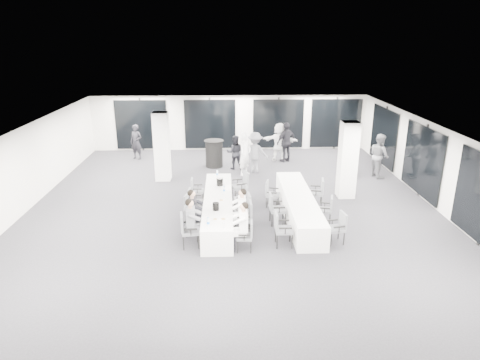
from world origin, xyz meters
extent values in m
cube|color=black|center=(0.00, 0.00, -0.01)|extent=(14.00, 16.00, 0.02)
cube|color=silver|center=(0.00, 0.00, 2.81)|extent=(14.00, 16.00, 0.02)
cube|color=silver|center=(-7.01, 0.00, 1.40)|extent=(0.02, 16.00, 2.80)
cube|color=silver|center=(7.01, 0.00, 1.40)|extent=(0.02, 16.00, 2.80)
cube|color=silver|center=(0.00, 8.01, 1.40)|extent=(14.00, 0.02, 2.80)
cube|color=silver|center=(0.00, -8.01, 1.40)|extent=(14.00, 0.02, 2.80)
cube|color=black|center=(0.00, 7.94, 1.35)|extent=(13.60, 0.06, 2.50)
cube|color=black|center=(6.94, 1.00, 1.35)|extent=(0.06, 14.00, 2.50)
cube|color=white|center=(-2.80, 3.20, 1.40)|extent=(0.60, 0.60, 2.80)
cube|color=white|center=(4.20, 1.00, 1.40)|extent=(0.60, 0.60, 2.80)
cube|color=silver|center=(-0.48, -0.93, 0.38)|extent=(0.90, 5.00, 0.75)
cube|color=silver|center=(2.16, -0.84, 0.38)|extent=(0.90, 5.00, 0.75)
cylinder|color=black|center=(-0.74, 4.95, 0.60)|extent=(0.77, 0.77, 1.21)
cylinder|color=black|center=(-0.74, 4.95, 1.21)|extent=(0.88, 0.88, 0.02)
cube|color=#55585D|center=(-1.23, -2.79, 0.47)|extent=(0.54, 0.56, 0.08)
cube|color=#55585D|center=(-1.46, -2.82, 0.75)|extent=(0.12, 0.48, 0.48)
cylinder|color=black|center=(-1.46, -2.61, 0.21)|extent=(0.04, 0.04, 0.43)
cylinder|color=black|center=(-1.41, -3.03, 0.21)|extent=(0.04, 0.04, 0.43)
cylinder|color=black|center=(-1.05, -2.56, 0.21)|extent=(0.04, 0.04, 0.43)
cylinder|color=black|center=(-1.00, -2.97, 0.21)|extent=(0.04, 0.04, 0.43)
cube|color=black|center=(-1.26, -2.53, 0.65)|extent=(0.36, 0.09, 0.04)
cube|color=black|center=(-1.20, -3.05, 0.65)|extent=(0.36, 0.09, 0.04)
cube|color=#55585D|center=(-1.23, -2.06, 0.42)|extent=(0.45, 0.47, 0.07)
cube|color=#55585D|center=(-1.44, -2.07, 0.67)|extent=(0.08, 0.43, 0.43)
cylinder|color=black|center=(-1.43, -1.88, 0.19)|extent=(0.03, 0.03, 0.38)
cylinder|color=black|center=(-1.41, -2.25, 0.19)|extent=(0.03, 0.03, 0.38)
cylinder|color=black|center=(-1.05, -1.86, 0.19)|extent=(0.03, 0.03, 0.38)
cylinder|color=black|center=(-1.03, -2.23, 0.19)|extent=(0.03, 0.03, 0.38)
cube|color=black|center=(-1.24, -1.82, 0.58)|extent=(0.32, 0.05, 0.04)
cube|color=black|center=(-1.22, -2.29, 0.58)|extent=(0.32, 0.05, 0.04)
cube|color=#55585D|center=(-1.23, -1.24, 0.46)|extent=(0.57, 0.59, 0.08)
cube|color=#55585D|center=(-1.45, -1.19, 0.74)|extent=(0.17, 0.47, 0.47)
cylinder|color=black|center=(-1.38, -0.99, 0.21)|extent=(0.04, 0.04, 0.42)
cylinder|color=black|center=(-1.48, -1.39, 0.21)|extent=(0.04, 0.04, 0.42)
cylinder|color=black|center=(-0.98, -1.09, 0.21)|extent=(0.04, 0.04, 0.42)
cylinder|color=black|center=(-1.08, -1.48, 0.21)|extent=(0.04, 0.04, 0.42)
cube|color=black|center=(-1.17, -0.99, 0.64)|extent=(0.35, 0.12, 0.04)
cube|color=black|center=(-1.29, -1.49, 0.64)|extent=(0.35, 0.12, 0.04)
cube|color=#55585D|center=(-1.23, -0.47, 0.42)|extent=(0.46, 0.47, 0.07)
cube|color=#55585D|center=(-1.43, -0.45, 0.67)|extent=(0.09, 0.43, 0.43)
cylinder|color=black|center=(-1.40, -0.27, 0.19)|extent=(0.03, 0.03, 0.38)
cylinder|color=black|center=(-1.43, -0.64, 0.19)|extent=(0.03, 0.03, 0.38)
cylinder|color=black|center=(-1.03, -0.30, 0.19)|extent=(0.03, 0.03, 0.38)
cylinder|color=black|center=(-1.06, -0.67, 0.19)|extent=(0.03, 0.03, 0.38)
cube|color=black|center=(-1.21, -0.24, 0.58)|extent=(0.32, 0.06, 0.04)
cube|color=black|center=(-1.25, -0.70, 0.58)|extent=(0.32, 0.06, 0.04)
cube|color=#55585D|center=(-1.23, 0.64, 0.41)|extent=(0.42, 0.44, 0.07)
cube|color=#55585D|center=(-1.43, 0.64, 0.66)|extent=(0.06, 0.42, 0.42)
cylinder|color=black|center=(-1.41, 0.82, 0.19)|extent=(0.03, 0.03, 0.37)
cylinder|color=black|center=(-1.41, 0.46, 0.19)|extent=(0.03, 0.03, 0.37)
cylinder|color=black|center=(-1.05, 0.82, 0.19)|extent=(0.03, 0.03, 0.37)
cylinder|color=black|center=(-1.05, 0.46, 0.19)|extent=(0.03, 0.03, 0.37)
cube|color=black|center=(-1.23, 0.87, 0.56)|extent=(0.31, 0.04, 0.04)
cube|color=black|center=(-1.23, 0.41, 0.56)|extent=(0.31, 0.04, 0.04)
cube|color=#55585D|center=(0.27, -3.08, 0.41)|extent=(0.44, 0.46, 0.07)
cube|color=#55585D|center=(0.47, -3.09, 0.66)|extent=(0.08, 0.42, 0.42)
cylinder|color=black|center=(0.44, -3.27, 0.19)|extent=(0.03, 0.03, 0.37)
cylinder|color=black|center=(0.46, -2.90, 0.19)|extent=(0.03, 0.03, 0.37)
cylinder|color=black|center=(0.08, -3.25, 0.19)|extent=(0.03, 0.03, 0.37)
cylinder|color=black|center=(0.10, -2.88, 0.19)|extent=(0.03, 0.03, 0.37)
cube|color=black|center=(0.26, -3.30, 0.57)|extent=(0.31, 0.05, 0.04)
cube|color=black|center=(0.28, -2.85, 0.57)|extent=(0.31, 0.05, 0.04)
cube|color=#55585D|center=(0.27, -2.02, 0.48)|extent=(0.51, 0.53, 0.09)
cube|color=#55585D|center=(0.50, -2.01, 0.77)|extent=(0.08, 0.49, 0.49)
cylinder|color=black|center=(0.49, -2.23, 0.22)|extent=(0.04, 0.04, 0.44)
cylinder|color=black|center=(0.47, -1.80, 0.22)|extent=(0.04, 0.04, 0.44)
cylinder|color=black|center=(0.06, -2.25, 0.22)|extent=(0.04, 0.04, 0.44)
cylinder|color=black|center=(0.05, -1.82, 0.22)|extent=(0.04, 0.04, 0.44)
cube|color=black|center=(0.28, -2.29, 0.66)|extent=(0.36, 0.06, 0.04)
cube|color=black|center=(0.26, -1.76, 0.66)|extent=(0.36, 0.06, 0.04)
cube|color=#55585D|center=(0.27, -1.37, 0.48)|extent=(0.54, 0.55, 0.08)
cube|color=#55585D|center=(0.50, -1.34, 0.76)|extent=(0.11, 0.49, 0.49)
cylinder|color=black|center=(0.50, -1.56, 0.22)|extent=(0.04, 0.04, 0.43)
cylinder|color=black|center=(0.46, -1.13, 0.22)|extent=(0.04, 0.04, 0.43)
cylinder|color=black|center=(0.08, -1.60, 0.22)|extent=(0.04, 0.04, 0.43)
cylinder|color=black|center=(0.04, -1.18, 0.22)|extent=(0.04, 0.04, 0.43)
cube|color=black|center=(0.30, -1.63, 0.66)|extent=(0.36, 0.08, 0.04)
cube|color=black|center=(0.24, -1.10, 0.66)|extent=(0.36, 0.08, 0.04)
cube|color=#55585D|center=(0.27, -0.31, 0.43)|extent=(0.46, 0.48, 0.08)
cube|color=#55585D|center=(0.48, -0.30, 0.68)|extent=(0.08, 0.44, 0.44)
cylinder|color=black|center=(0.47, -0.49, 0.19)|extent=(0.03, 0.03, 0.39)
cylinder|color=black|center=(0.45, -0.11, 0.19)|extent=(0.03, 0.03, 0.39)
cylinder|color=black|center=(0.09, -0.51, 0.19)|extent=(0.03, 0.03, 0.39)
cylinder|color=black|center=(0.07, -0.13, 0.19)|extent=(0.03, 0.03, 0.39)
cube|color=black|center=(0.28, -0.54, 0.59)|extent=(0.32, 0.05, 0.04)
cube|color=black|center=(0.26, -0.07, 0.59)|extent=(0.32, 0.05, 0.04)
cube|color=#55585D|center=(0.27, 0.79, 0.49)|extent=(0.62, 0.64, 0.09)
cube|color=#55585D|center=(0.50, 0.85, 0.79)|extent=(0.19, 0.51, 0.51)
cylinder|color=black|center=(0.54, 0.64, 0.23)|extent=(0.04, 0.04, 0.45)
cylinder|color=black|center=(0.43, 1.06, 0.23)|extent=(0.04, 0.04, 0.45)
cylinder|color=black|center=(0.11, 0.52, 0.23)|extent=(0.04, 0.04, 0.45)
cylinder|color=black|center=(0.00, 0.95, 0.23)|extent=(0.04, 0.04, 0.45)
cube|color=black|center=(0.34, 0.53, 0.68)|extent=(0.37, 0.14, 0.04)
cube|color=black|center=(0.20, 1.06, 0.68)|extent=(0.37, 0.14, 0.04)
cube|color=#55585D|center=(1.41, -2.82, 0.47)|extent=(0.49, 0.51, 0.08)
cube|color=#55585D|center=(1.18, -2.82, 0.76)|extent=(0.06, 0.48, 0.48)
cylinder|color=black|center=(1.20, -2.61, 0.22)|extent=(0.04, 0.04, 0.43)
cylinder|color=black|center=(1.20, -3.03, 0.22)|extent=(0.04, 0.04, 0.43)
cylinder|color=black|center=(1.62, -2.61, 0.22)|extent=(0.04, 0.04, 0.43)
cylinder|color=black|center=(1.62, -3.03, 0.22)|extent=(0.04, 0.04, 0.43)
cube|color=black|center=(1.41, -2.56, 0.65)|extent=(0.36, 0.04, 0.04)
cube|color=black|center=(1.41, -3.08, 0.65)|extent=(0.36, 0.04, 0.04)
cube|color=#55585D|center=(1.41, -1.34, 0.48)|extent=(0.51, 0.53, 0.08)
cube|color=#55585D|center=(1.17, -1.35, 0.76)|extent=(0.09, 0.49, 0.49)
cylinder|color=black|center=(1.18, -1.14, 0.22)|extent=(0.04, 0.04, 0.43)
cylinder|color=black|center=(1.21, -1.56, 0.22)|extent=(0.04, 0.04, 0.43)
cylinder|color=black|center=(1.61, -1.12, 0.22)|extent=(0.04, 0.04, 0.43)
cylinder|color=black|center=(1.63, -1.54, 0.22)|extent=(0.04, 0.04, 0.43)
cube|color=black|center=(1.39, -1.08, 0.66)|extent=(0.36, 0.06, 0.04)
cube|color=black|center=(1.42, -1.60, 0.66)|extent=(0.36, 0.06, 0.04)
cube|color=#55585D|center=(1.41, 0.10, 0.43)|extent=(0.54, 0.55, 0.08)
cube|color=#55585D|center=(1.20, 0.15, 0.69)|extent=(0.16, 0.44, 0.44)
cylinder|color=black|center=(1.27, 0.33, 0.20)|extent=(0.03, 0.03, 0.39)
cylinder|color=black|center=(1.17, -0.04, 0.20)|extent=(0.03, 0.03, 0.39)
cylinder|color=black|center=(1.64, 0.23, 0.20)|extent=(0.03, 0.03, 0.39)
cylinder|color=black|center=(1.54, -0.14, 0.20)|extent=(0.03, 0.03, 0.39)
cube|color=black|center=(1.47, 0.33, 0.59)|extent=(0.32, 0.12, 0.04)
cube|color=black|center=(1.35, -0.14, 0.59)|extent=(0.32, 0.12, 0.04)
cube|color=#55585D|center=(2.91, -2.70, 0.43)|extent=(0.51, 0.53, 0.08)
cube|color=#55585D|center=(3.12, -2.66, 0.70)|extent=(0.13, 0.45, 0.44)
cylinder|color=black|center=(3.13, -2.86, 0.20)|extent=(0.03, 0.03, 0.40)
cylinder|color=black|center=(3.07, -2.48, 0.20)|extent=(0.03, 0.03, 0.40)
cylinder|color=black|center=(2.75, -2.92, 0.20)|extent=(0.03, 0.03, 0.40)
cylinder|color=black|center=(2.69, -2.54, 0.20)|extent=(0.03, 0.03, 0.40)
cube|color=black|center=(2.95, -2.94, 0.60)|extent=(0.33, 0.09, 0.04)
cube|color=black|center=(2.87, -2.46, 0.60)|extent=(0.33, 0.09, 0.04)
cube|color=#55585D|center=(2.91, -1.29, 0.42)|extent=(0.52, 0.53, 0.07)
cube|color=#55585D|center=(3.10, -1.33, 0.66)|extent=(0.15, 0.43, 0.42)
cylinder|color=black|center=(3.04, -1.51, 0.19)|extent=(0.03, 0.03, 0.38)
cylinder|color=black|center=(3.13, -1.15, 0.19)|extent=(0.03, 0.03, 0.38)
cylinder|color=black|center=(2.68, -1.42, 0.19)|extent=(0.03, 0.03, 0.38)
cylinder|color=black|center=(2.77, -1.06, 0.19)|extent=(0.03, 0.03, 0.38)
cube|color=black|center=(2.85, -1.51, 0.57)|extent=(0.31, 0.11, 0.04)
cube|color=black|center=(2.96, -1.06, 0.57)|extent=(0.31, 0.11, 0.04)
cube|color=#55585D|center=(2.91, 0.14, 0.46)|extent=(0.55, 0.56, 0.08)
cube|color=#55585D|center=(3.13, 0.11, 0.74)|extent=(0.14, 0.48, 0.47)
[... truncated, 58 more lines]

